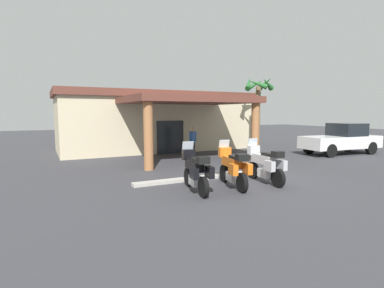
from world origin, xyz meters
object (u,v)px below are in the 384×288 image
motel_building (156,120)px  motorcycle_silver (265,164)px  palm_tree_near_portico (258,96)px  pedestrian (193,140)px  motorcycle_orange (233,168)px  pickup_truck_white (342,139)px  motorcycle_black (196,171)px

motel_building → motorcycle_silver: motel_building is taller
motorcycle_silver → palm_tree_near_portico: size_ratio=0.44×
pedestrian → palm_tree_near_portico: 5.53m
pedestrian → palm_tree_near_portico: palm_tree_near_portico is taller
motel_building → palm_tree_near_portico: palm_tree_near_portico is taller
motorcycle_orange → pickup_truck_white: pickup_truck_white is taller
motel_building → pedestrian: 4.71m
motorcycle_black → pedestrian: bearing=-17.8°
motel_building → motorcycle_silver: bearing=-89.7°
motorcycle_silver → pedestrian: 7.11m
motorcycle_silver → pickup_truck_white: 10.31m
motel_building → motorcycle_black: motel_building is taller
motorcycle_black → motorcycle_silver: (2.91, -0.05, 0.00)m
motorcycle_silver → pedestrian: pedestrian is taller
palm_tree_near_portico → motorcycle_black: bearing=-139.3°
motorcycle_silver → motorcycle_orange: bearing=94.2°
motorcycle_silver → motorcycle_black: bearing=93.1°
motorcycle_orange → motorcycle_silver: 1.45m
motorcycle_black → motorcycle_orange: (1.45, -0.05, 0.00)m
motorcycle_black → pickup_truck_white: pickup_truck_white is taller
motorcycle_black → pickup_truck_white: 13.02m
pedestrian → motorcycle_black: bearing=140.6°
motorcycle_silver → palm_tree_near_portico: (5.36, 7.16, 2.97)m
motorcycle_orange → motel_building: bearing=4.0°
motel_building → pickup_truck_white: size_ratio=2.53×
motel_building → motorcycle_orange: 11.79m
motorcycle_orange → pedestrian: size_ratio=1.25×
motorcycle_black → palm_tree_near_portico: 11.31m
motorcycle_black → pickup_truck_white: size_ratio=0.41×
pedestrian → pickup_truck_white: (9.00, -3.10, -0.09)m
motorcycle_black → palm_tree_near_portico: bearing=-41.1°
motorcycle_black → motorcycle_orange: same height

